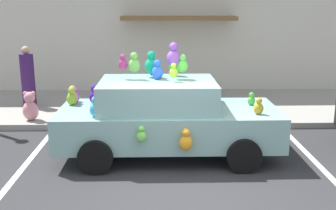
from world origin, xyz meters
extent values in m
plane|color=#2D2D30|center=(0.00, 0.00, 0.00)|extent=(60.00, 60.00, 0.00)
cube|color=gray|center=(0.00, 5.00, 0.07)|extent=(24.00, 4.00, 0.15)
cube|color=brown|center=(0.29, 6.60, 2.55)|extent=(3.60, 1.10, 0.12)
cube|color=silver|center=(2.71, 1.00, 0.00)|extent=(0.12, 3.60, 0.01)
cube|color=silver|center=(-2.92, 1.00, 0.00)|extent=(0.12, 3.60, 0.01)
cube|color=#85B1AC|center=(-0.15, 1.31, 0.64)|extent=(4.35, 1.79, 0.68)
cube|color=#85B1AC|center=(-0.37, 1.31, 1.26)|extent=(2.26, 1.57, 0.56)
cylinder|color=black|center=(1.19, 2.21, 0.32)|extent=(0.64, 0.22, 0.64)
cylinder|color=black|center=(1.19, 0.42, 0.32)|extent=(0.64, 0.22, 0.64)
cylinder|color=black|center=(-1.50, 2.21, 0.32)|extent=(0.64, 0.22, 0.64)
cylinder|color=black|center=(-1.50, 0.42, 0.32)|extent=(0.64, 0.22, 0.64)
ellipsoid|color=#AA8C24|center=(1.52, 0.82, 1.09)|extent=(0.19, 0.15, 0.22)
sphere|color=#AA8C24|center=(1.52, 0.82, 1.25)|extent=(0.12, 0.12, 0.12)
ellipsoid|color=#129B6D|center=(-0.49, 1.69, 1.77)|extent=(0.27, 0.22, 0.32)
sphere|color=#129B6D|center=(-0.49, 1.69, 1.99)|extent=(0.17, 0.17, 0.17)
ellipsoid|color=#A331DB|center=(-2.11, 1.92, 1.08)|extent=(0.17, 0.14, 0.20)
sphere|color=#A331DB|center=(-2.11, 1.92, 1.22)|extent=(0.11, 0.11, 0.11)
ellipsoid|color=#9C2B6B|center=(-1.05, 1.50, 1.84)|extent=(0.18, 0.15, 0.21)
sphere|color=#9C2B6B|center=(-1.05, 1.50, 1.98)|extent=(0.12, 0.12, 0.12)
ellipsoid|color=#77DF55|center=(-0.67, 0.35, 0.72)|extent=(0.17, 0.14, 0.21)
sphere|color=#77DF55|center=(-0.67, 0.35, 0.86)|extent=(0.11, 0.11, 0.11)
ellipsoid|color=#451698|center=(-1.68, 1.74, 1.12)|extent=(0.23, 0.19, 0.28)
sphere|color=#451698|center=(-1.68, 1.74, 1.31)|extent=(0.15, 0.15, 0.15)
ellipsoid|color=#A7CC32|center=(-0.06, 1.19, 1.72)|extent=(0.17, 0.14, 0.20)
sphere|color=#A7CC32|center=(-0.06, 1.19, 1.86)|extent=(0.11, 0.11, 0.11)
ellipsoid|color=purple|center=(-0.05, 1.51, 1.96)|extent=(0.28, 0.23, 0.33)
sphere|color=purple|center=(-0.05, 1.51, 2.18)|extent=(0.18, 0.18, 0.18)
ellipsoid|color=green|center=(1.54, 1.53, 1.08)|extent=(0.16, 0.13, 0.19)
sphere|color=green|center=(1.54, 1.53, 1.20)|extent=(0.10, 0.10, 0.10)
ellipsoid|color=orange|center=(0.13, 0.32, 0.60)|extent=(0.24, 0.20, 0.28)
sphere|color=orange|center=(0.13, 0.32, 0.80)|extent=(0.15, 0.15, 0.15)
ellipsoid|color=green|center=(-0.01, 1.84, 1.72)|extent=(0.23, 0.19, 0.27)
sphere|color=green|center=(-0.01, 1.84, 1.91)|extent=(0.15, 0.15, 0.15)
ellipsoid|color=#D34783|center=(-1.54, 1.48, 1.13)|extent=(0.24, 0.20, 0.28)
sphere|color=#D34783|center=(-1.54, 1.48, 1.32)|extent=(0.15, 0.15, 0.15)
ellipsoid|color=#63AB46|center=(-0.83, 1.46, 1.82)|extent=(0.23, 0.19, 0.27)
sphere|color=#63AB46|center=(-0.83, 1.46, 2.01)|extent=(0.15, 0.15, 0.15)
ellipsoid|color=tan|center=(-2.14, 1.76, 1.11)|extent=(0.22, 0.18, 0.26)
sphere|color=tan|center=(-2.14, 1.76, 1.29)|extent=(0.14, 0.14, 0.14)
ellipsoid|color=#5BD645|center=(0.13, 1.48, 1.80)|extent=(0.21, 0.17, 0.24)
sphere|color=#5BD645|center=(0.13, 1.48, 1.97)|extent=(0.13, 0.13, 0.13)
ellipsoid|color=olive|center=(-2.13, 1.62, 1.11)|extent=(0.21, 0.17, 0.25)
sphere|color=olive|center=(-2.13, 1.62, 1.28)|extent=(0.14, 0.14, 0.14)
ellipsoid|color=#1460A0|center=(-0.47, 1.70, 1.67)|extent=(0.16, 0.13, 0.19)
sphere|color=#1460A0|center=(-0.47, 1.70, 1.80)|extent=(0.10, 0.10, 0.10)
ellipsoid|color=#389ED3|center=(-1.50, 0.72, 1.12)|extent=(0.23, 0.19, 0.27)
sphere|color=#389ED3|center=(-1.50, 0.72, 1.30)|extent=(0.15, 0.15, 0.15)
ellipsoid|color=blue|center=(-0.37, 1.45, 1.68)|extent=(0.23, 0.18, 0.27)
sphere|color=blue|center=(-0.37, 1.45, 1.86)|extent=(0.14, 0.14, 0.14)
ellipsoid|color=pink|center=(-3.56, 3.41, 0.39)|extent=(0.39, 0.32, 0.49)
sphere|color=pink|center=(-3.56, 3.41, 0.74)|extent=(0.28, 0.28, 0.28)
sphere|color=pink|center=(-3.66, 3.41, 0.84)|extent=(0.11, 0.11, 0.11)
sphere|color=pink|center=(-3.46, 3.41, 0.84)|extent=(0.11, 0.11, 0.11)
cylinder|color=#371A51|center=(-4.04, 4.88, 0.89)|extent=(0.38, 0.38, 1.49)
sphere|color=tan|center=(-4.04, 4.88, 1.74)|extent=(0.22, 0.22, 0.22)
camera|label=1|loc=(-0.36, -6.50, 3.03)|focal=43.49mm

